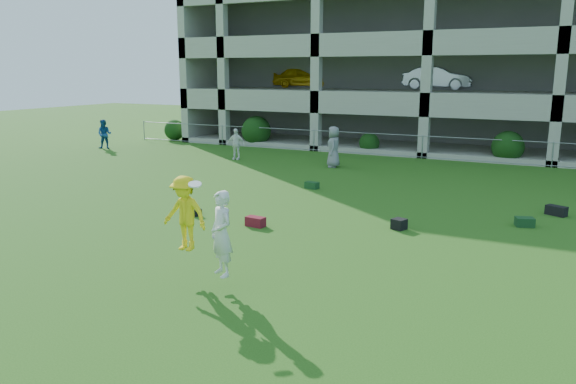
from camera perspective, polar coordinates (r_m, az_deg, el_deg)
The scene contains 14 objects.
ground at distance 12.15m, azimuth -7.98°, elevation -9.01°, with size 100.00×100.00×0.00m, color #235114.
bystander_a at distance 33.77m, azimuth -18.14°, elevation 5.60°, with size 0.80×0.63×1.66m, color navy.
bystander_b at distance 28.31m, azimuth -5.33°, elevation 4.88°, with size 0.91×0.38×1.55m, color white.
bystander_c at distance 25.97m, azimuth 4.65°, elevation 4.60°, with size 0.92×0.60×1.89m, color gray.
bag_red_a at distance 16.13m, azimuth -3.32°, elevation -3.02°, with size 0.55×0.30×0.28m, color #5F1013.
bag_black_b at distance 17.56m, azimuth -9.38°, elevation -2.00°, with size 0.40×0.25×0.22m, color black.
bag_green_c at distance 17.48m, azimuth 22.91°, elevation -2.82°, with size 0.50×0.35×0.26m, color #153A17.
crate_d at distance 16.12m, azimuth 11.22°, elevation -3.21°, with size 0.35×0.35×0.30m, color black.
bag_black_e at distance 19.19m, azimuth 25.60°, elevation -1.72°, with size 0.60×0.30×0.30m, color black.
bag_green_g at distance 21.28m, azimuth 2.44°, elevation 0.70°, with size 0.50×0.30×0.25m, color #133515.
frisbee_contest at distance 11.88m, azimuth -9.33°, elevation -2.77°, with size 2.01×0.94×1.91m.
parking_garage at distance 37.60m, azimuth 17.01°, elevation 14.22°, with size 30.00×14.00×12.00m.
fence at distance 29.27m, azimuth 13.48°, elevation 4.51°, with size 36.06×0.06×1.20m.
shrub_row at distance 29.20m, azimuth 22.72°, elevation 5.65°, with size 34.38×2.52×3.50m.
Camera 1 is at (6.49, -9.30, 4.38)m, focal length 35.00 mm.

